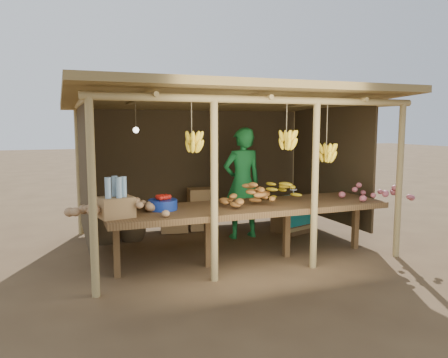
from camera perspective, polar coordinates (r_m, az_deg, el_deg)
name	(u,v)px	position (r m, az deg, el deg)	size (l,w,h in m)	color
ground	(224,244)	(7.06, 0.00, -8.48)	(60.00, 60.00, 0.00)	brown
stall_structure	(224,124)	(6.76, 0.06, 7.22)	(4.70, 3.50, 2.43)	tan
counter	(249,209)	(6.04, 3.24, -3.98)	(3.90, 1.05, 0.80)	brown
potato_heap	(115,201)	(5.44, -14.04, -2.76)	(1.10, 0.66, 0.37)	tan
sweet_potato_heap	(249,192)	(6.04, 3.35, -1.66)	(0.95, 0.57, 0.36)	#AF6E2D
onion_heap	(376,188)	(6.75, 19.25, -1.10)	(0.92, 0.55, 0.36)	#B35761
banana_pile	(279,189)	(6.40, 7.25, -1.25)	(0.59, 0.35, 0.35)	gold
tomato_basin	(163,204)	(5.73, -8.00, -3.19)	(0.38, 0.38, 0.20)	navy
bottle_box	(116,202)	(5.35, -13.95, -2.90)	(0.45, 0.38, 0.49)	olive
vendor	(242,183)	(7.30, 2.39, -0.55)	(0.67, 0.44, 1.85)	#197430
tarp_crate	(293,214)	(7.88, 8.95, -4.49)	(0.81, 0.75, 0.79)	brown
carton_stack	(192,213)	(7.87, -4.14, -4.43)	(1.02, 0.43, 0.74)	olive
burlap_sacks	(118,225)	(7.35, -13.66, -5.82)	(0.91, 0.48, 0.64)	#40321E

